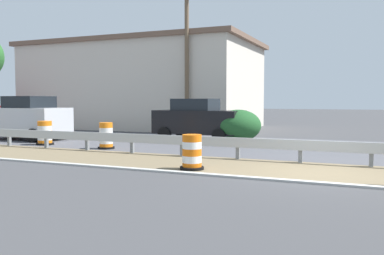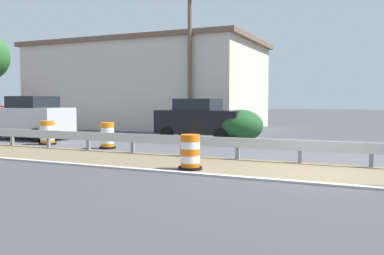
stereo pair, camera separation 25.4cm
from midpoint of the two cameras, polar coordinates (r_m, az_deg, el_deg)
ground_plane at (r=11.27m, az=15.91°, el=-6.20°), size 160.00×160.00×0.00m
median_dirt_strip at (r=11.69m, az=16.17°, el=-5.84°), size 3.26×120.00×0.01m
far_lane_asphalt at (r=17.15m, az=18.40°, el=-2.84°), size 7.82×120.00×0.00m
curb_near_edge at (r=10.00m, az=14.97°, el=-7.43°), size 0.20×120.00×0.11m
guardrail_median at (r=12.95m, az=18.57°, el=-2.65°), size 0.18×56.17×0.71m
traffic_barrel_nearest at (r=11.49m, az=-0.65°, el=-3.66°), size 0.67×0.67×0.98m
traffic_barrel_close at (r=16.73m, az=-12.20°, el=-1.28°), size 0.66×0.66×1.05m
traffic_barrel_mid at (r=18.96m, az=-20.00°, el=-0.86°), size 0.74×0.74×1.03m
car_trailing_near_lane at (r=20.06m, az=0.51°, el=1.15°), size 2.14×4.25×2.00m
car_trailing_far_lane at (r=21.73m, az=-22.05°, el=1.23°), size 2.22×4.10×2.12m
roadside_shop_near at (r=30.08m, az=-6.85°, el=5.78°), size 9.26×15.99×5.94m
utility_pole_near at (r=23.55m, az=-1.04°, el=9.48°), size 0.24×1.80×8.20m
bush_roadside at (r=19.34m, az=6.00°, el=0.27°), size 2.14×2.14×1.49m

